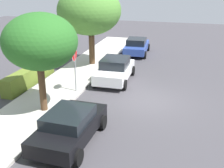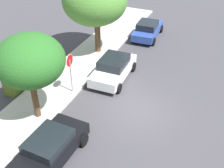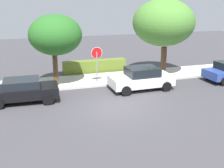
{
  "view_description": "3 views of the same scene",
  "coord_description": "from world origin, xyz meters",
  "px_view_note": "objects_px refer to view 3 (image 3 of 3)",
  "views": [
    {
      "loc": [
        -14.11,
        -1.84,
        6.31
      ],
      "look_at": [
        -1.08,
        1.73,
        1.2
      ],
      "focal_mm": 45.0,
      "sensor_mm": 36.0,
      "label": 1
    },
    {
      "loc": [
        -12.02,
        -3.75,
        10.35
      ],
      "look_at": [
        0.73,
        1.84,
        0.88
      ],
      "focal_mm": 45.0,
      "sensor_mm": 36.0,
      "label": 2
    },
    {
      "loc": [
        -4.55,
        -14.01,
        5.95
      ],
      "look_at": [
        0.22,
        1.38,
        0.94
      ],
      "focal_mm": 45.0,
      "sensor_mm": 36.0,
      "label": 3
    }
  ],
  "objects_px": {
    "stop_sign": "(97,59)",
    "parked_car_black": "(23,90)",
    "parked_car_white": "(141,78)",
    "street_tree_far": "(55,35)",
    "street_tree_mid_block": "(164,23)"
  },
  "relations": [
    {
      "from": "stop_sign",
      "to": "parked_car_white",
      "type": "distance_m",
      "value": 3.29
    },
    {
      "from": "parked_car_black",
      "to": "street_tree_mid_block",
      "type": "distance_m",
      "value": 11.26
    },
    {
      "from": "parked_car_white",
      "to": "street_tree_mid_block",
      "type": "relative_size",
      "value": 0.72
    },
    {
      "from": "stop_sign",
      "to": "street_tree_far",
      "type": "distance_m",
      "value": 3.17
    },
    {
      "from": "street_tree_mid_block",
      "to": "street_tree_far",
      "type": "xyz_separation_m",
      "value": [
        -8.07,
        -0.47,
        -0.55
      ]
    },
    {
      "from": "parked_car_white",
      "to": "parked_car_black",
      "type": "relative_size",
      "value": 1.04
    },
    {
      "from": "parked_car_white",
      "to": "street_tree_mid_block",
      "type": "xyz_separation_m",
      "value": [
        2.81,
        2.67,
        3.34
      ]
    },
    {
      "from": "stop_sign",
      "to": "parked_car_black",
      "type": "relative_size",
      "value": 0.67
    },
    {
      "from": "stop_sign",
      "to": "parked_car_black",
      "type": "distance_m",
      "value": 5.36
    },
    {
      "from": "stop_sign",
      "to": "street_tree_far",
      "type": "relative_size",
      "value": 0.55
    },
    {
      "from": "parked_car_white",
      "to": "street_tree_far",
      "type": "distance_m",
      "value": 6.34
    },
    {
      "from": "parked_car_white",
      "to": "street_tree_far",
      "type": "bearing_deg",
      "value": 157.26
    },
    {
      "from": "parked_car_white",
      "to": "street_tree_far",
      "type": "relative_size",
      "value": 0.86
    },
    {
      "from": "parked_car_black",
      "to": "parked_car_white",
      "type": "bearing_deg",
      "value": 0.82
    },
    {
      "from": "street_tree_mid_block",
      "to": "street_tree_far",
      "type": "bearing_deg",
      "value": -176.66
    }
  ]
}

